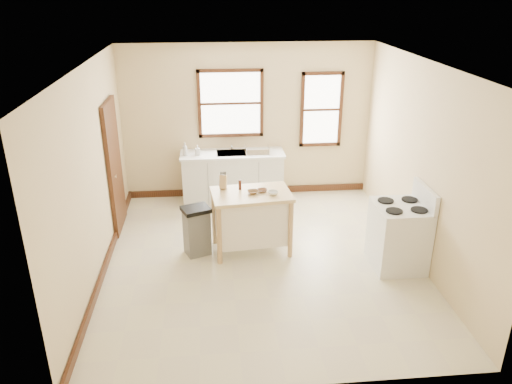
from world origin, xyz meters
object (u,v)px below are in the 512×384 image
Objects in this scene: soap_bottle_a at (185,149)px; knife_block at (223,182)px; soap_bottle_b at (198,150)px; kitchen_island at (251,222)px; bowl_b at (262,190)px; gas_stove at (399,227)px; bowl_c at (273,193)px; pepper_grinder at (240,185)px; bowl_a at (253,192)px; dish_rack at (257,150)px; trash_bin at (197,231)px.

knife_block is (0.62, -1.62, -0.00)m from soap_bottle_a.
kitchen_island is (0.80, -1.82, -0.54)m from soap_bottle_b.
bowl_b is 0.12× the size of gas_stove.
soap_bottle_b is 3.76m from gas_stove.
pepper_grinder is at bearing 153.55° from bowl_c.
soap_bottle_a is 0.20× the size of kitchen_island.
soap_bottle_a reaches higher than kitchen_island.
bowl_c reaches higher than bowl_b.
bowl_a is 2.12m from gas_stove.
bowl_c is (1.32, -1.90, -0.08)m from soap_bottle_a.
soap_bottle_b is at bearing 118.20° from bowl_b.
knife_block is at bearing 152.50° from bowl_a.
kitchen_island is 7.88× the size of bowl_b.
dish_rack is 2.95× the size of bowl_b.
soap_bottle_b is (0.22, 0.01, -0.03)m from soap_bottle_a.
pepper_grinder is 2.34m from gas_stove.
dish_rack reaches higher than bowl_b.
gas_stove is (2.41, -0.83, -0.43)m from knife_block.
dish_rack is 1.90m from bowl_c.
soap_bottle_a is 2.16m from kitchen_island.
trash_bin is (-0.01, -1.86, -0.64)m from soap_bottle_b.
gas_stove is (1.85, -0.67, -0.35)m from bowl_b.
pepper_grinder is 0.91× the size of bowl_a.
bowl_b is at bearing 4.93° from kitchen_island.
pepper_grinder is 0.25m from bowl_a.
trash_bin is (0.21, -1.85, -0.66)m from soap_bottle_a.
bowl_b is 1.13m from trash_bin.
bowl_b is at bearing 20.04° from bowl_a.
soap_bottle_b is 2.02m from bowl_a.
kitchen_island is at bearing 162.43° from gas_stove.
knife_block is 0.17× the size of gas_stove.
pepper_grinder is (0.86, -1.67, -0.03)m from soap_bottle_a.
soap_bottle_b is 1.25× the size of bowl_b.
bowl_c is (0.31, -0.09, 0.49)m from kitchen_island.
bowl_b is at bearing -81.02° from soap_bottle_a.
soap_bottle_a is 0.31× the size of trash_bin.
kitchen_island is (1.02, -1.82, -0.57)m from soap_bottle_a.
soap_bottle_b is 2.20m from bowl_c.
soap_bottle_b is 1.80m from pepper_grinder.
soap_bottle_b is at bearing -173.17° from dish_rack.
bowl_b is 2.00m from gas_stove.
bowl_c is at bearing -70.52° from soap_bottle_b.
knife_block is 0.59m from bowl_b.
soap_bottle_b is 2.06m from kitchen_island.
pepper_grinder is at bearing -2.34° from knife_block.
pepper_grinder is 0.20× the size of trash_bin.
soap_bottle_a is 1.29× the size of soap_bottle_b.
knife_block is 0.25m from pepper_grinder.
dish_rack is (1.28, -0.00, -0.06)m from soap_bottle_a.
gas_stove is (2.17, -0.78, -0.41)m from pepper_grinder.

